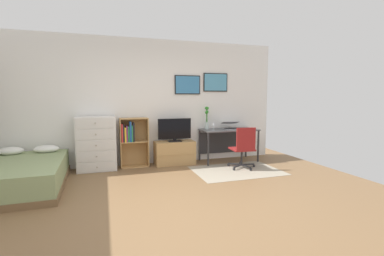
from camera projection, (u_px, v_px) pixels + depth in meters
name	position (u px, v px, depth m)	size (l,w,h in m)	color
ground_plane	(170.00, 204.00, 3.74)	(7.20, 7.20, 0.00)	brown
wall_back_with_posters	(144.00, 102.00, 5.89)	(6.12, 0.09, 2.70)	white
area_rug	(237.00, 170.00, 5.43)	(1.70, 1.20, 0.01)	#9E937F
bed	(19.00, 175.00, 4.35)	(1.39, 2.04, 0.56)	brown
dresser	(96.00, 144.00, 5.41)	(0.75, 0.46, 1.08)	silver
bookshelf	(132.00, 139.00, 5.68)	(0.58, 0.30, 1.03)	tan
tv_stand	(175.00, 153.00, 5.95)	(0.86, 0.41, 0.50)	tan
television	(175.00, 130.00, 5.87)	(0.73, 0.16, 0.50)	black
desk	(227.00, 134.00, 6.26)	(1.27, 0.61, 0.74)	#4C4C4F
office_chair	(244.00, 147.00, 5.52)	(0.57, 0.58, 0.86)	#232326
laptop	(231.00, 126.00, 6.25)	(0.44, 0.46, 0.17)	#B7B7BC
computer_mouse	(244.00, 128.00, 6.22)	(0.06, 0.10, 0.03)	#262628
bamboo_vase	(207.00, 118.00, 6.17)	(0.09, 0.09, 0.51)	silver
wine_glass	(213.00, 124.00, 5.94)	(0.07, 0.07, 0.18)	silver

